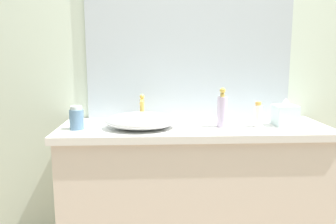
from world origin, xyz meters
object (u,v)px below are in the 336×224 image
soap_dispenser (222,110)px  tissue_box (285,114)px  perfume_bottle (258,115)px  sink_basin (141,121)px  lotion_bottle (77,118)px

soap_dispenser → tissue_box: soap_dispenser is taller
perfume_bottle → tissue_box: tissue_box is taller
sink_basin → soap_dispenser: bearing=0.7°
soap_dispenser → tissue_box: (0.36, 0.02, -0.03)m
lotion_bottle → perfume_bottle: size_ratio=0.91×
soap_dispenser → lotion_bottle: size_ratio=1.73×
sink_basin → soap_dispenser: 0.44m
lotion_bottle → soap_dispenser: bearing=1.5°
soap_dispenser → lotion_bottle: bearing=-178.5°
soap_dispenser → lotion_bottle: (-0.77, -0.02, -0.03)m
soap_dispenser → tissue_box: 0.36m
lotion_bottle → perfume_bottle: perfume_bottle is taller
perfume_bottle → sink_basin: bearing=179.8°
lotion_bottle → tissue_box: tissue_box is taller
soap_dispenser → sink_basin: bearing=-179.3°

